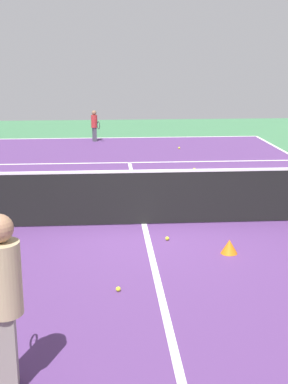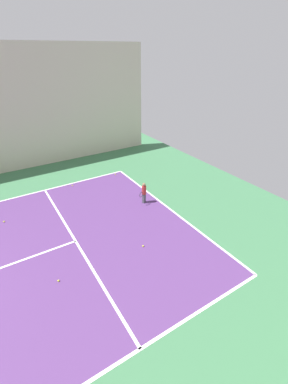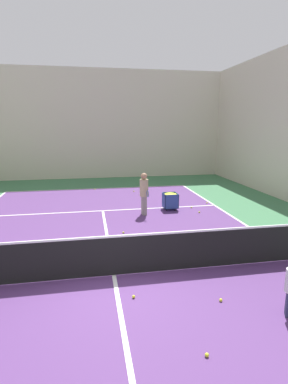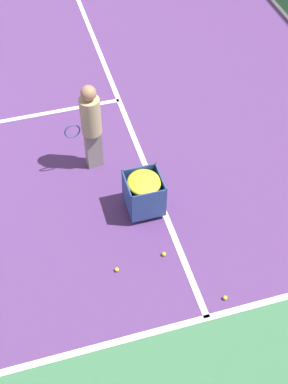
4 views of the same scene
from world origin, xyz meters
TOP-DOWN VIEW (x-y plane):
  - line_service_far at (0.00, 5.94)m, footprint 10.47×0.10m
  - coach_at_net at (1.69, 5.05)m, footprint 0.39×0.69m
  - ball_cart at (2.99, 5.62)m, footprint 0.62×0.60m
  - tennis_ball_12 at (4.00, 5.66)m, footprint 0.07×0.07m
  - tennis_ball_13 at (4.08, 4.87)m, footprint 0.07×0.07m
  - tennis_ball_14 at (5.01, 6.30)m, footprint 0.07×0.07m

SIDE VIEW (x-z plane):
  - line_service_far at x=0.00m, z-range 0.00..0.01m
  - tennis_ball_12 at x=4.00m, z-range 0.00..0.07m
  - tennis_ball_13 at x=4.08m, z-range 0.00..0.07m
  - tennis_ball_14 at x=5.01m, z-range 0.00..0.07m
  - ball_cart at x=2.99m, z-range 0.16..0.92m
  - coach_at_net at x=1.69m, z-range 0.13..1.91m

